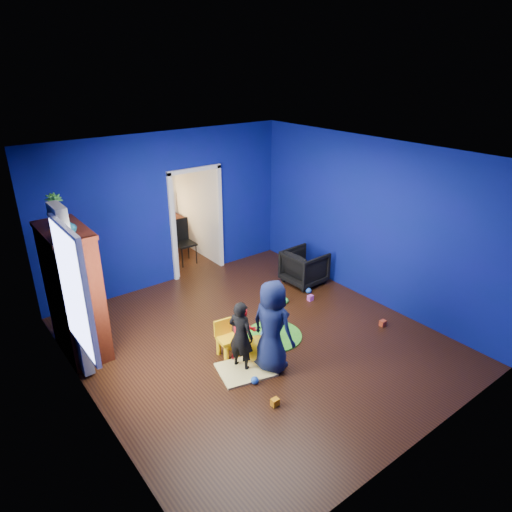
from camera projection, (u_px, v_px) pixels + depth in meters
floor at (257, 341)px, 7.14m from camera, size 5.00×5.50×0.01m
ceiling at (257, 156)px, 5.98m from camera, size 5.00×5.50×0.01m
wall_back at (168, 210)px, 8.56m from camera, size 5.00×0.02×2.90m
wall_front at (424, 344)px, 4.56m from camera, size 5.00×0.02×2.90m
wall_left at (82, 310)px, 5.17m from camera, size 0.02×5.50×2.90m
wall_right at (370, 222)px, 7.95m from camera, size 0.02×5.50×2.90m
alcove at (175, 204)px, 9.61m from camera, size 1.00×1.75×2.50m
armchair at (304, 267)px, 8.88m from camera, size 0.76×0.74×0.67m
child_black at (241, 336)px, 6.34m from camera, size 0.38×0.45×1.06m
child_navy at (272, 326)px, 6.28m from camera, size 0.58×0.75×1.36m
toddler_red at (244, 334)px, 6.60m from camera, size 0.48×0.42×0.83m
vase at (68, 227)px, 5.91m from camera, size 0.24×0.24×0.22m
potted_plant at (55, 209)px, 6.25m from camera, size 0.27×0.27×0.43m
tv_armoire at (74, 292)px, 6.56m from camera, size 0.58×1.14×1.96m
crt_tv at (76, 289)px, 6.57m from camera, size 0.46×0.70×0.54m
yellow_blanket at (246, 370)px, 6.47m from camera, size 0.87×0.76×0.03m
hopper_ball at (258, 349)px, 6.63m from camera, size 0.40×0.40×0.40m
kid_chair at (228, 340)px, 6.72m from camera, size 0.31×0.31×0.50m
play_mat at (274, 336)px, 7.27m from camera, size 0.90×0.90×0.02m
toy_arch at (274, 335)px, 7.26m from camera, size 0.79×0.28×0.81m
window_left at (72, 291)px, 5.39m from camera, size 0.03×0.95×1.55m
curtain at (72, 293)px, 5.98m from camera, size 0.14×0.42×2.40m
doorway at (197, 224)px, 9.06m from camera, size 1.16×0.10×2.10m
study_desk at (164, 234)px, 10.43m from camera, size 0.88×0.44×0.75m
desk_monitor at (160, 209)px, 10.28m from camera, size 0.40×0.05×0.32m
desk_lamp at (150, 213)px, 10.09m from camera, size 0.14×0.14×0.14m
folding_chair at (185, 243)px, 9.69m from camera, size 0.40×0.40×0.92m
book_shelf at (156, 161)px, 9.85m from camera, size 0.88×0.24×0.04m
toy_0 at (383, 323)px, 7.53m from camera, size 0.10×0.08×0.10m
toy_1 at (309, 290)px, 8.59m from camera, size 0.11×0.11×0.11m
toy_2 at (275, 402)px, 5.81m from camera, size 0.10×0.08×0.10m
toy_3 at (286, 300)px, 8.23m from camera, size 0.11×0.11×0.11m
toy_4 at (310, 298)px, 8.33m from camera, size 0.10×0.08×0.10m
toy_5 at (255, 380)px, 6.20m from camera, size 0.11×0.11×0.11m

